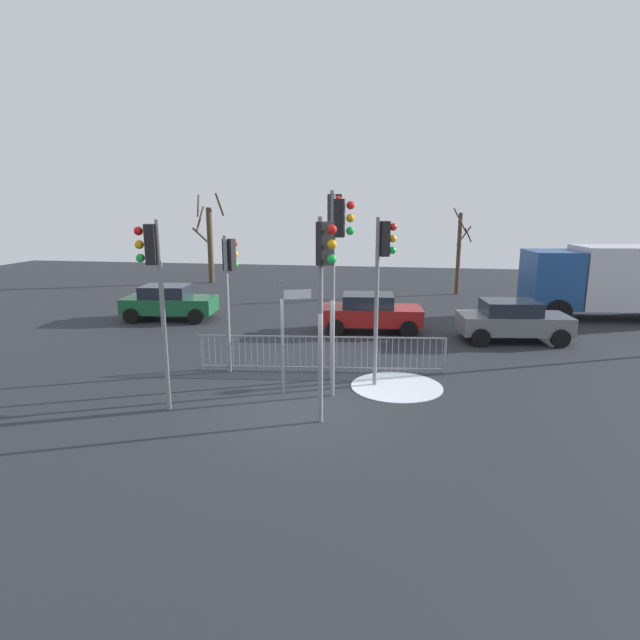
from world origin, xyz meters
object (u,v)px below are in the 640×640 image
Objects in this scene: traffic_light_rear_left at (229,273)px; traffic_light_rear_right at (339,252)px; car_red_near at (371,312)px; traffic_light_foreground_right at (334,245)px; traffic_light_mid_left at (382,264)px; direction_sign_post at (285,331)px; delivery_truck at (614,278)px; bare_tree_left at (459,252)px; traffic_light_mid_right at (324,276)px; bare_tree_centre at (209,241)px; traffic_light_foreground_left at (154,273)px; car_grey_trailing at (512,320)px; car_green_far at (169,302)px.

traffic_light_rear_right is at bearing -6.96° from traffic_light_rear_left.
traffic_light_rear_left reaches higher than car_red_near.
traffic_light_mid_left is at bearing 148.20° from traffic_light_foreground_right.
car_red_near is at bearing 58.72° from direction_sign_post.
traffic_light_rear_left is 0.55× the size of delivery_truck.
car_red_near is (0.36, 7.12, -2.91)m from traffic_light_rear_right.
bare_tree_left is at bearing 61.69° from car_red_near.
delivery_truck is (10.63, 10.04, -2.03)m from traffic_light_foreground_right.
traffic_light_mid_right is 22.82m from bare_tree_centre.
traffic_light_rear_left is 1.34× the size of direction_sign_post.
traffic_light_rear_right reaches higher than traffic_light_foreground_left.
traffic_light_rear_right is at bearing -136.85° from car_grey_trailing.
traffic_light_mid_right reaches higher than car_green_far.
traffic_light_rear_left is at bearing -58.11° from car_green_far.
traffic_light_mid_right is 0.63× the size of delivery_truck.
direction_sign_post is at bearing -55.06° from car_green_far.
traffic_light_foreground_right is 1.12× the size of bare_tree_left.
bare_tree_left reaches higher than traffic_light_foreground_left.
car_green_far is (-8.19, 9.72, -2.57)m from traffic_light_mid_right.
traffic_light_mid_right reaches higher than traffic_light_foreground_left.
traffic_light_rear_left is 10.29m from car_grey_trailing.
delivery_truck is (10.37, 11.18, -1.94)m from traffic_light_rear_right.
traffic_light_mid_right is 18.93m from bare_tree_left.
bare_tree_centre reaches higher than car_red_near.
traffic_light_mid_right is 0.98× the size of bare_tree_left.
direction_sign_post reaches higher than car_grey_trailing.
direction_sign_post is at bearing -63.96° from bare_tree_centre.
direction_sign_post is at bearing -97.48° from traffic_light_mid_right.
direction_sign_post is (2.65, 1.58, -1.62)m from traffic_light_foreground_left.
traffic_light_mid_left is 0.82× the size of bare_tree_centre.
traffic_light_rear_right is 1.12× the size of traffic_light_mid_left.
traffic_light_rear_right is 1.28× the size of car_red_near.
traffic_light_rear_right is at bearing 40.96° from delivery_truck.
car_red_near is at bearing -11.42° from car_green_far.
traffic_light_mid_left is (4.35, -0.56, 0.39)m from traffic_light_rear_left.
traffic_light_rear_right is 1.52m from traffic_light_mid_left.
bare_tree_left is at bearing 28.12° from car_green_far.
car_green_far and car_grey_trailing have the same top height.
car_grey_trailing is (13.72, -1.40, 0.00)m from car_green_far.
car_red_near is at bearing 160.01° from traffic_light_mid_left.
traffic_light_foreground_right is 1.13× the size of traffic_light_mid_right.
car_red_near is at bearing 15.88° from delivery_truck.
car_red_near is (4.37, 8.70, -2.52)m from traffic_light_foreground_left.
traffic_light_mid_right is 12.97m from car_green_far.
traffic_light_mid_left is at bearing -154.06° from traffic_light_mid_right.
traffic_light_mid_left is at bearing 6.39° from direction_sign_post.
traffic_light_rear_right is at bearing -60.66° from bare_tree_centre.
car_grey_trailing is 0.55× the size of delivery_truck.
direction_sign_post is 0.54× the size of bare_tree_centre.
delivery_truck is 22.06m from bare_tree_centre.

